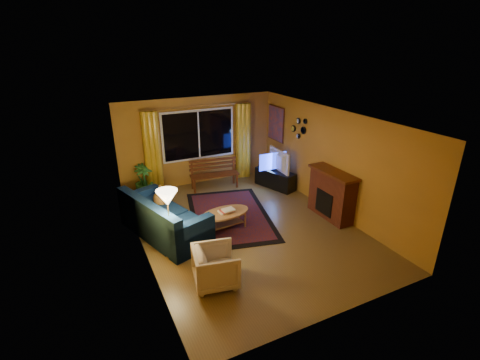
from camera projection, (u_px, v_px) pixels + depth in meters
name	position (u px, v px, depth m)	size (l,w,h in m)	color
floor	(246.00, 228.00, 7.85)	(4.50, 6.00, 0.02)	brown
ceiling	(247.00, 117.00, 6.89)	(4.50, 6.00, 0.02)	white
wall_back	(198.00, 141.00, 9.87)	(4.50, 0.02, 2.50)	#BD802D
wall_left	(138.00, 196.00, 6.45)	(0.02, 6.00, 2.50)	#BD802D
wall_right	(330.00, 161.00, 8.29)	(0.02, 6.00, 2.50)	#BD802D
window	(199.00, 135.00, 9.75)	(2.00, 0.02, 1.30)	black
curtain_rod	(198.00, 107.00, 9.41)	(0.03, 0.03, 3.20)	#BF8C3F
curtain_left	(152.00, 153.00, 9.27)	(0.36, 0.36, 2.24)	gold
curtain_right	(243.00, 141.00, 10.36)	(0.36, 0.36, 2.24)	gold
bench	(215.00, 181.00, 9.84)	(1.36, 0.40, 0.41)	#4A1F0B
potted_plant	(144.00, 180.00, 9.29)	(0.49, 0.49, 0.88)	#235B1E
sofa	(164.00, 216.00, 7.41)	(0.96, 2.23, 0.90)	#0A1D41
dog	(160.00, 197.00, 7.76)	(0.29, 0.40, 0.44)	olive
armchair	(216.00, 265.00, 5.93)	(0.73, 0.68, 0.75)	beige
floor_lamp	(169.00, 225.00, 6.54)	(0.23, 0.23, 1.40)	#BF8C3F
rug	(230.00, 215.00, 8.37)	(1.83, 2.89, 0.02)	maroon
coffee_table	(226.00, 220.00, 7.74)	(1.11, 1.11, 0.41)	#A17045
tv_console	(275.00, 179.00, 9.89)	(0.40, 1.20, 0.50)	black
television	(276.00, 161.00, 9.68)	(1.04, 0.14, 0.60)	black
fireplace	(332.00, 195.00, 8.13)	(0.40, 1.20, 1.10)	maroon
mirror_cluster	(299.00, 127.00, 9.14)	(0.06, 0.60, 0.56)	black
painting	(276.00, 124.00, 10.16)	(0.04, 0.76, 0.96)	#C64520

